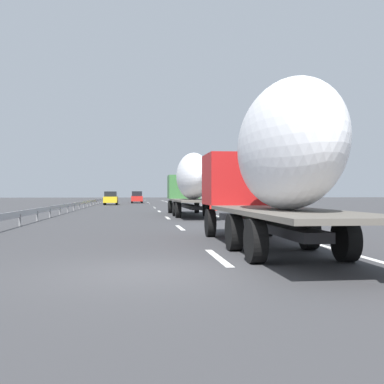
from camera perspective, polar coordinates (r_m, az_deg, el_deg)
name	(u,v)px	position (r m, az deg, el deg)	size (l,w,h in m)	color
ground_plane	(139,209)	(49.72, -6.51, -2.03)	(260.00, 260.00, 0.00)	#38383A
lane_stripe_0	(218,257)	(11.99, 3.17, -7.94)	(3.20, 0.20, 0.01)	white
lane_stripe_1	(180,228)	(22.14, -1.46, -4.36)	(3.20, 0.20, 0.01)	white
lane_stripe_2	(168,218)	(30.95, -2.99, -3.16)	(3.20, 0.20, 0.01)	white
lane_stripe_3	(159,211)	(42.22, -4.01, -2.35)	(3.20, 0.20, 0.01)	white
lane_stripe_4	(155,208)	(52.39, -4.55, -1.93)	(3.20, 0.20, 0.01)	white
lane_stripe_5	(154,207)	(54.12, -4.62, -1.87)	(3.20, 0.20, 0.01)	white
lane_stripe_6	(149,203)	(74.42, -5.22, -1.40)	(3.20, 0.20, 0.01)	white
lane_stripe_7	(149,204)	(73.48, -5.20, -1.42)	(3.20, 0.20, 0.01)	white
lane_stripe_8	(148,202)	(83.68, -5.39, -1.26)	(3.20, 0.20, 0.01)	white
lane_stripe_9	(145,200)	(108.72, -5.72, -1.00)	(3.20, 0.20, 0.01)	white
edge_line_right	(186,207)	(55.02, -0.79, -1.84)	(110.00, 0.20, 0.01)	white
truck_lead	(191,182)	(33.40, -0.17, 1.28)	(13.81, 2.55, 4.39)	#387038
truck_trailing	(273,162)	(13.55, 9.78, 3.63)	(12.12, 2.55, 4.54)	#B21919
car_red_compact	(137,197)	(77.48, -6.71, -0.64)	(4.41, 1.87, 1.95)	red
car_yellow_coupe	(111,198)	(66.47, -9.85, -0.74)	(4.38, 1.88, 1.87)	gold
car_black_suv	(136,197)	(85.62, -6.77, -0.61)	(4.00, 1.83, 1.86)	black
road_sign	(201,186)	(50.44, 1.13, 0.70)	(0.10, 0.90, 3.46)	gray
tree_0	(246,177)	(49.59, 6.64, 1.81)	(3.15, 3.15, 5.13)	#472D19
tree_1	(214,183)	(81.61, 2.63, 1.14)	(3.11, 3.11, 5.29)	#472D19
tree_2	(261,174)	(50.15, 8.37, 2.23)	(3.65, 3.65, 6.14)	#472D19
guardrail_median	(84,203)	(53.02, -13.02, -1.28)	(94.00, 0.10, 0.76)	#9EA0A5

